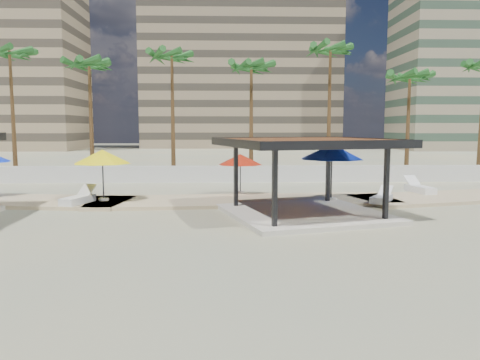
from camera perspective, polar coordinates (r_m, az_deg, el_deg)
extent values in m
plane|color=tan|center=(17.83, -5.16, -6.33)|extent=(200.00, 200.00, 0.00)
cube|color=#C6B284|center=(24.68, 0.46, -2.60)|extent=(16.24, 5.11, 0.24)
cube|color=silver|center=(33.54, -3.55, 0.71)|extent=(56.00, 0.30, 1.20)
cube|color=#847259|center=(95.93, 0.03, 12.45)|extent=(38.00, 16.00, 28.00)
cube|color=beige|center=(21.10, 7.90, -4.10)|extent=(8.03, 8.03, 0.20)
cube|color=black|center=(17.64, 4.25, -0.95)|extent=(0.22, 0.22, 2.95)
cube|color=black|center=(22.24, -0.51, 0.60)|extent=(0.22, 0.22, 2.95)
cube|color=black|center=(20.01, 17.41, -0.35)|extent=(0.22, 0.22, 2.95)
cube|color=black|center=(24.16, 10.68, 0.95)|extent=(0.22, 0.22, 2.95)
cube|color=brown|center=(20.76, 8.04, 4.58)|extent=(8.28, 8.28, 0.28)
cube|color=black|center=(17.81, 12.74, 4.19)|extent=(6.55, 2.00, 0.33)
cube|color=black|center=(23.81, 4.52, 4.85)|extent=(6.55, 2.00, 0.33)
cube|color=black|center=(19.53, -0.84, 4.53)|extent=(2.00, 6.55, 0.33)
cube|color=black|center=(22.42, 15.77, 4.53)|extent=(2.00, 6.55, 0.33)
cylinder|color=beige|center=(25.15, -16.28, -2.27)|extent=(0.51, 0.51, 0.12)
cylinder|color=#262628|center=(25.01, -16.36, 0.36)|extent=(0.07, 0.07, 2.44)
cone|color=#FFEB0D|center=(24.92, -16.44, 2.76)|extent=(3.18, 3.18, 0.71)
cylinder|color=beige|center=(26.82, 0.04, -1.50)|extent=(0.44, 0.44, 0.10)
cylinder|color=#262628|center=(26.71, 0.04, 0.61)|extent=(0.06, 0.06, 2.09)
cone|color=#9F1E0B|center=(26.63, 0.04, 2.53)|extent=(2.93, 2.93, 0.61)
cylinder|color=beige|center=(24.72, 11.01, -2.26)|extent=(0.57, 0.57, 0.14)
cylinder|color=#262628|center=(24.56, 11.08, 0.72)|extent=(0.08, 0.08, 2.71)
cone|color=#0E30E2|center=(24.48, 11.14, 3.43)|extent=(4.05, 4.05, 0.79)
cube|color=white|center=(24.57, -19.17, -2.37)|extent=(1.31, 2.23, 0.29)
cube|color=white|center=(24.54, -19.19, -1.95)|extent=(1.31, 2.23, 0.06)
cube|color=white|center=(25.18, -18.17, -1.13)|extent=(0.87, 0.89, 0.53)
cube|color=white|center=(24.72, 16.85, -2.27)|extent=(1.61, 1.92, 0.26)
cube|color=white|center=(24.70, 16.86, -1.90)|extent=(1.61, 1.92, 0.06)
cube|color=white|center=(25.37, 17.34, -1.19)|extent=(0.88, 0.88, 0.48)
cube|color=white|center=(29.07, 21.09, -1.11)|extent=(1.14, 2.30, 0.31)
cube|color=white|center=(29.05, 21.11, -0.75)|extent=(1.14, 2.30, 0.07)
cube|color=white|center=(29.74, 20.24, -0.05)|extent=(0.85, 0.87, 0.56)
cone|color=brown|center=(39.49, -25.95, 7.05)|extent=(0.36, 0.36, 9.61)
ellipsoid|color=#205B21|center=(39.85, -26.28, 13.61)|extent=(3.00, 3.00, 1.80)
cone|color=brown|center=(36.86, -17.71, 6.80)|extent=(0.36, 0.36, 8.74)
ellipsoid|color=#205B21|center=(37.14, -17.93, 13.17)|extent=(3.00, 3.00, 1.80)
cone|color=brown|center=(36.49, -8.20, 7.62)|extent=(0.36, 0.36, 9.46)
ellipsoid|color=#205B21|center=(36.87, -8.32, 14.60)|extent=(3.00, 3.00, 1.80)
cone|color=brown|center=(35.81, 1.37, 7.03)|extent=(0.36, 0.36, 8.62)
ellipsoid|color=#205B21|center=(36.08, 1.39, 13.48)|extent=(3.00, 3.00, 1.80)
cone|color=brown|center=(36.84, 10.81, 7.94)|extent=(0.36, 0.36, 9.95)
ellipsoid|color=#205B21|center=(37.27, 10.97, 15.22)|extent=(3.00, 3.00, 1.80)
cone|color=brown|center=(38.19, 19.78, 6.08)|extent=(0.36, 0.36, 7.90)
ellipsoid|color=#205B21|center=(38.37, 20.00, 11.60)|extent=(3.00, 3.00, 1.80)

